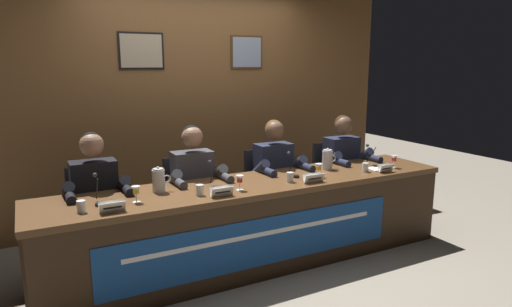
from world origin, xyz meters
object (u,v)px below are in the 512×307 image
panelist_far_left (96,196)px  water_cup_center_left (200,191)px  nameplate_far_right (385,168)px  water_pitcher_left_side (159,180)px  panelist_far_right (346,163)px  juice_glass_far_right (394,159)px  microphone_center_left (214,179)px  juice_glass_center_left (240,180)px  water_cup_center_right (290,178)px  microphone_center_right (294,168)px  conference_table (262,211)px  nameplate_far_left (112,207)px  document_stack_far_right (379,169)px  water_cup_far_left (81,207)px  panelist_center_left (196,183)px  juice_glass_far_left (136,191)px  panelist_center_right (277,172)px  microphone_far_right (373,159)px  nameplate_center_right (313,178)px  chair_center_right (267,194)px  nameplate_center_left (222,192)px  microphone_far_left (98,194)px  chair_center_left (189,206)px  chair_far_left (95,221)px  water_cup_far_right (365,168)px  water_pitcher_right_side (327,160)px

panelist_far_left → water_cup_center_left: size_ratio=14.21×
nameplate_far_right → water_pitcher_left_side: (-2.07, 0.35, 0.05)m
panelist_far_right → juice_glass_far_right: (0.18, -0.51, 0.13)m
microphone_center_left → water_pitcher_left_side: bearing=168.1°
juice_glass_center_left → juice_glass_far_right: same height
water_cup_center_right → microphone_center_right: (0.13, 0.15, 0.04)m
panelist_far_left → water_pitcher_left_side: bearing=-31.0°
conference_table → nameplate_far_left: size_ratio=21.27×
juice_glass_far_right → document_stack_far_right: juice_glass_far_right is taller
water_cup_far_left → water_cup_center_left: same height
panelist_center_left → conference_table: bearing=-47.9°
juice_glass_far_left → water_cup_center_left: juice_glass_far_left is taller
panelist_center_right → microphone_far_right: panelist_center_right is taller
nameplate_center_right → microphone_far_right: bearing=14.7°
panelist_center_left → chair_center_right: size_ratio=1.37×
chair_center_right → microphone_far_right: microphone_far_right is taller
nameplate_center_left → juice_glass_far_left: bearing=165.6°
microphone_far_left → chair_center_right: bearing=18.2°
panelist_far_left → panelist_far_right: (2.54, 0.00, 0.00)m
nameplate_center_left → panelist_far_right: panelist_far_right is taller
juice_glass_far_left → nameplate_far_right: bearing=-3.9°
panelist_far_left → nameplate_center_left: panelist_far_left is taller
conference_table → microphone_center_left: microphone_center_left is taller
water_cup_far_left → juice_glass_far_right: bearing=-0.1°
juice_glass_far_left → water_cup_center_left: size_ratio=1.46×
juice_glass_far_right → water_pitcher_left_side: (-2.27, 0.25, 0.01)m
water_cup_center_left → nameplate_far_right: size_ratio=0.57×
nameplate_center_left → juice_glass_center_left: (0.20, 0.09, 0.05)m
chair_center_left → microphone_far_right: size_ratio=4.07×
chair_far_left → juice_glass_far_left: chair_far_left is taller
nameplate_far_left → juice_glass_center_left: 1.02m
water_cup_far_left → water_cup_center_left: (0.86, 0.00, 0.00)m
microphone_center_left → water_cup_far_right: size_ratio=2.54×
water_pitcher_right_side → microphone_center_left: bearing=-175.3°
chair_far_left → water_cup_center_left: chair_far_left is taller
document_stack_far_right → microphone_far_right: bearing=78.9°
nameplate_center_left → water_cup_center_left: 0.18m
nameplate_far_left → water_cup_far_right: bearing=2.4°
water_cup_center_left → water_pitcher_right_side: water_pitcher_right_side is taller
nameplate_center_left → water_cup_center_left: size_ratio=2.10×
conference_table → water_cup_far_left: 1.46m
conference_table → water_pitcher_right_side: bearing=13.8°
juice_glass_center_left → panelist_far_right: size_ratio=0.10×
nameplate_center_left → water_pitcher_right_side: bearing=15.7°
water_cup_far_left → juice_glass_center_left: 1.20m
panelist_center_left → water_pitcher_right_side: panelist_center_left is taller
juice_glass_far_left → water_pitcher_right_side: water_pitcher_right_side is taller
microphone_far_left → water_pitcher_right_side: microphone_far_left is taller
water_pitcher_left_side → document_stack_far_right: (2.10, -0.23, -0.09)m
microphone_far_right → microphone_center_right: bearing=178.1°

